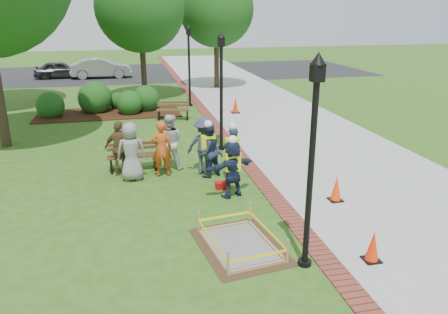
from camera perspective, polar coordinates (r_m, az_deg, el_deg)
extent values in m
plane|color=#285116|center=(11.53, -1.13, -6.76)|extent=(100.00, 100.00, 0.00)
cube|color=#9E9E99|center=(21.97, 6.49, 5.54)|extent=(6.00, 60.00, 0.02)
cube|color=maroon|center=(21.15, -1.91, 5.15)|extent=(0.50, 60.00, 0.03)
cube|color=#381E0F|center=(22.77, -14.76, 5.54)|extent=(7.00, 3.00, 0.05)
cube|color=black|center=(37.59, -9.54, 10.84)|extent=(36.00, 12.00, 0.01)
cube|color=#47331E|center=(9.82, 2.09, -11.58)|extent=(2.01, 2.52, 0.01)
cube|color=slate|center=(9.81, 2.09, -11.50)|extent=(1.45, 1.95, 0.04)
cube|color=tan|center=(9.80, 2.09, -11.40)|extent=(1.58, 2.09, 0.08)
cube|color=tan|center=(9.68, 2.11, -10.20)|extent=(1.61, 2.12, 0.55)
cube|color=yellow|center=(9.67, 2.11, -10.07)|extent=(1.56, 2.07, 0.06)
cube|color=brown|center=(14.36, -11.83, 0.18)|extent=(1.62, 0.51, 0.04)
cube|color=brown|center=(14.54, -11.94, 1.41)|extent=(1.60, 0.09, 0.26)
cube|color=black|center=(14.45, -11.76, -0.79)|extent=(1.47, 0.57, 0.47)
cube|color=brown|center=(20.86, -6.67, 6.13)|extent=(1.59, 0.71, 0.04)
cube|color=brown|center=(21.05, -6.65, 6.90)|extent=(1.52, 0.31, 0.25)
cube|color=black|center=(20.91, -6.65, 5.48)|extent=(1.46, 0.75, 0.45)
cube|color=black|center=(9.79, 18.67, -12.64)|extent=(0.35, 0.35, 0.05)
cone|color=#F62F07|center=(9.62, 18.88, -10.88)|extent=(0.28, 0.28, 0.64)
cube|color=black|center=(12.34, 14.32, -5.47)|extent=(0.36, 0.36, 0.05)
cone|color=#FF4208|center=(12.20, 14.46, -3.94)|extent=(0.29, 0.29, 0.67)
cube|color=black|center=(22.16, 1.49, 5.82)|extent=(0.41, 0.41, 0.05)
cone|color=#FD2E08|center=(22.08, 1.50, 6.84)|extent=(0.32, 0.32, 0.76)
cube|color=#A60C0E|center=(12.73, -0.19, -3.70)|extent=(0.42, 0.23, 0.21)
cylinder|color=black|center=(8.49, 11.20, -2.73)|extent=(0.12, 0.12, 3.80)
cube|color=black|center=(8.00, 12.11, 10.74)|extent=(0.22, 0.22, 0.32)
cone|color=black|center=(7.97, 12.23, 12.51)|extent=(0.28, 0.28, 0.22)
cylinder|color=black|center=(9.32, 10.48, -13.39)|extent=(0.28, 0.28, 0.10)
cylinder|color=black|center=(15.86, -0.35, 7.58)|extent=(0.12, 0.12, 3.80)
cube|color=black|center=(15.60, -0.37, 14.80)|extent=(0.22, 0.22, 0.32)
cone|color=black|center=(15.58, -0.37, 15.72)|extent=(0.28, 0.28, 0.22)
cylinder|color=black|center=(16.32, -0.34, 1.19)|extent=(0.28, 0.28, 0.10)
cylinder|color=black|center=(23.64, -4.56, 11.19)|extent=(0.12, 0.12, 3.80)
cube|color=black|center=(23.47, -4.69, 16.03)|extent=(0.22, 0.22, 0.32)
cone|color=black|center=(23.46, -4.70, 16.64)|extent=(0.28, 0.28, 0.22)
cylinder|color=black|center=(23.95, -4.44, 6.79)|extent=(0.28, 0.28, 0.10)
cylinder|color=#3D2D1E|center=(25.95, -10.51, 12.06)|extent=(0.32, 0.32, 4.21)
sphere|color=#164213|center=(25.79, -10.92, 18.70)|extent=(4.95, 4.95, 4.95)
cylinder|color=#3D2D1E|center=(29.48, -0.98, 13.01)|extent=(0.33, 0.33, 4.11)
sphere|color=#164213|center=(29.34, -1.01, 18.72)|extent=(4.77, 4.77, 4.77)
sphere|color=#164213|center=(22.89, -21.57, 4.86)|extent=(1.33, 1.33, 1.33)
sphere|color=#164213|center=(23.31, -16.33, 5.65)|extent=(1.69, 1.69, 1.69)
sphere|color=#164213|center=(22.48, -12.16, 5.51)|extent=(1.28, 1.28, 1.28)
sphere|color=#164213|center=(23.14, -10.10, 6.02)|extent=(1.41, 1.41, 1.41)
sphere|color=#164213|center=(23.89, -13.61, 6.17)|extent=(0.92, 0.92, 0.92)
imported|color=gray|center=(13.43, -12.02, 0.67)|extent=(0.58, 0.38, 1.79)
imported|color=#C24816|center=(13.57, -8.15, 1.04)|extent=(0.59, 0.40, 1.77)
imported|color=silver|center=(14.17, -7.13, 1.94)|extent=(0.65, 0.50, 1.81)
imported|color=brown|center=(13.84, -13.40, 1.02)|extent=(0.66, 0.56, 1.75)
imported|color=#2F3353|center=(13.70, -2.58, 1.48)|extent=(0.69, 0.61, 1.81)
imported|color=#182140|center=(11.97, 1.11, -1.57)|extent=(0.60, 0.49, 1.61)
cube|color=#B7E113|center=(11.90, 1.11, -0.54)|extent=(0.42, 0.26, 0.52)
sphere|color=white|center=(11.71, 1.13, 2.25)|extent=(0.25, 0.25, 0.25)
imported|color=#1B2546|center=(13.25, 1.10, 0.47)|extent=(0.56, 0.41, 1.63)
cube|color=#B7E113|center=(13.18, 1.11, 1.42)|extent=(0.42, 0.26, 0.52)
sphere|color=white|center=(13.01, 1.12, 3.98)|extent=(0.25, 0.25, 0.25)
imported|color=#18293F|center=(13.44, -2.06, 0.78)|extent=(0.62, 0.52, 1.65)
cube|color=#B7E113|center=(13.37, -2.07, 1.74)|extent=(0.42, 0.26, 0.52)
sphere|color=white|center=(13.20, -2.10, 4.30)|extent=(0.25, 0.25, 0.25)
imported|color=#292A2C|center=(36.16, -20.51, 9.63)|extent=(2.19, 4.41, 1.40)
imported|color=#97979B|center=(35.31, -15.65, 9.92)|extent=(2.27, 5.00, 1.62)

